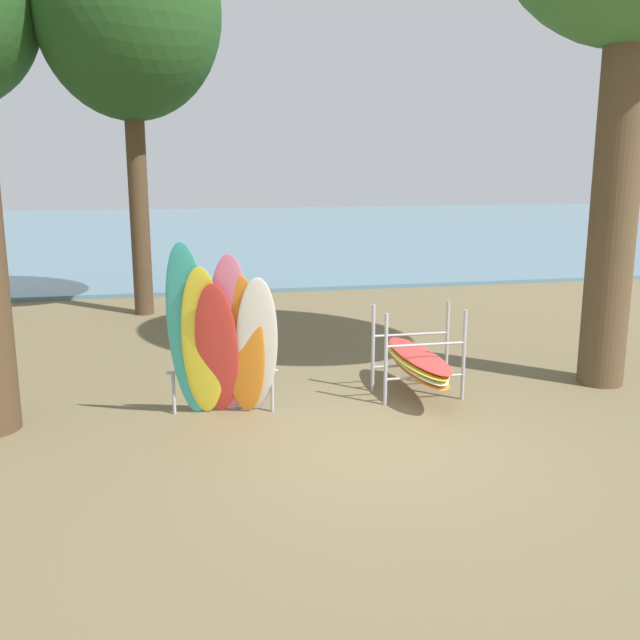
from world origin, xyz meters
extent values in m
plane|color=brown|center=(0.00, 0.00, 0.00)|extent=(80.00, 80.00, 0.00)
cube|color=slate|center=(0.00, 28.24, 0.05)|extent=(80.00, 36.00, 0.10)
cylinder|color=brown|center=(3.84, 1.65, 2.86)|extent=(0.65, 0.65, 5.72)
cylinder|color=#4C3823|center=(-2.86, 8.21, 2.49)|extent=(0.40, 0.40, 4.97)
ellipsoid|color=#234C1E|center=(-2.86, 8.21, 6.13)|extent=(3.67, 3.67, 4.23)
ellipsoid|color=#38B2AD|center=(-2.08, 1.22, 1.15)|extent=(0.67, 0.86, 2.29)
ellipsoid|color=yellow|center=(-1.92, 1.21, 1.00)|extent=(0.60, 0.79, 2.00)
ellipsoid|color=red|center=(-1.76, 1.20, 0.91)|extent=(0.64, 0.87, 1.81)
ellipsoid|color=pink|center=(-1.60, 1.19, 1.08)|extent=(0.58, 0.84, 2.15)
ellipsoid|color=orange|center=(-1.44, 1.18, 0.95)|extent=(0.66, 0.75, 1.89)
ellipsoid|color=white|center=(-1.27, 1.17, 0.94)|extent=(0.56, 0.79, 1.87)
cylinder|color=#9EA0A5|center=(-2.30, 1.58, 0.28)|extent=(0.04, 0.04, 0.55)
cylinder|color=#9EA0A5|center=(-1.06, 1.40, 0.28)|extent=(0.04, 0.04, 0.55)
cylinder|color=#9EA0A5|center=(-1.68, 1.49, 0.55)|extent=(1.41, 0.25, 0.04)
cylinder|color=#9EA0A5|center=(0.45, 1.35, 0.62)|extent=(0.05, 0.05, 1.25)
cylinder|color=#9EA0A5|center=(1.55, 1.35, 0.62)|extent=(0.05, 0.05, 1.25)
cylinder|color=#9EA0A5|center=(0.45, 1.95, 0.62)|extent=(0.05, 0.05, 1.25)
cylinder|color=#9EA0A5|center=(1.55, 1.95, 0.62)|extent=(0.05, 0.05, 1.25)
cylinder|color=#9EA0A5|center=(1.00, 1.35, 0.35)|extent=(1.10, 0.04, 0.04)
cylinder|color=#9EA0A5|center=(1.00, 1.35, 0.80)|extent=(1.10, 0.04, 0.04)
cylinder|color=#9EA0A5|center=(1.00, 1.95, 0.35)|extent=(1.10, 0.04, 0.04)
cylinder|color=#9EA0A5|center=(1.00, 1.95, 0.80)|extent=(1.10, 0.04, 0.04)
ellipsoid|color=orange|center=(1.02, 1.65, 0.40)|extent=(0.58, 2.12, 0.06)
ellipsoid|color=white|center=(1.00, 1.65, 0.46)|extent=(0.57, 2.12, 0.06)
ellipsoid|color=yellow|center=(0.97, 1.65, 0.52)|extent=(0.53, 2.11, 0.06)
ellipsoid|color=red|center=(1.01, 1.65, 0.58)|extent=(0.52, 2.11, 0.06)
camera|label=1|loc=(-2.28, -7.30, 3.11)|focal=39.86mm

